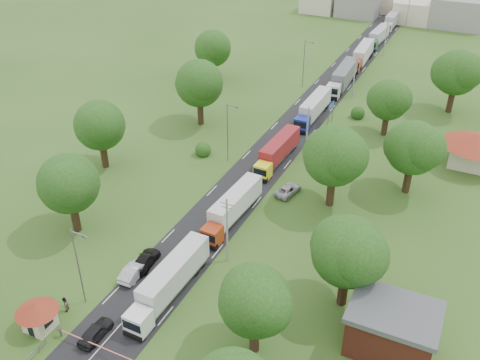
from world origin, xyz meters
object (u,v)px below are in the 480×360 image
Objects in this scene: truck_0 at (170,280)px; car_lane_front at (96,332)px; guard_booth at (37,313)px; car_lane_mid at (135,270)px; boom_barrier at (85,341)px; info_sign at (331,109)px.

truck_0 is 3.26× the size of car_lane_front.
car_lane_front is (5.98, 1.50, -1.42)m from guard_booth.
guard_booth is 0.89× the size of car_lane_mid.
guard_booth is at bearing -133.56° from truck_0.
truck_0 is 9.40m from car_lane_front.
truck_0 reaches higher than boom_barrier.
car_lane_mid is (-1.78, 9.47, 0.07)m from car_lane_front.
truck_0 reaches higher than car_lane_front.
info_sign reaches higher than truck_0.
car_lane_front is at bearing -96.26° from info_sign.
car_lane_mid is at bearing 69.06° from guard_booth.
boom_barrier is 1.51m from car_lane_front.
car_lane_front is at bearing 99.31° from car_lane_mid.
truck_0 is (3.74, 10.07, 1.19)m from boom_barrier.
info_sign is 49.76m from car_lane_mid.
boom_barrier is 2.10× the size of guard_booth.
truck_0 is 5.60m from car_lane_mid.
car_lane_mid is at bearing -80.02° from car_lane_front.
boom_barrier is 2.25× the size of info_sign.
boom_barrier is at bearing -96.24° from info_sign.
car_lane_mid reaches higher than boom_barrier.
car_lane_mid is (-5.38, 0.90, -1.27)m from truck_0.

